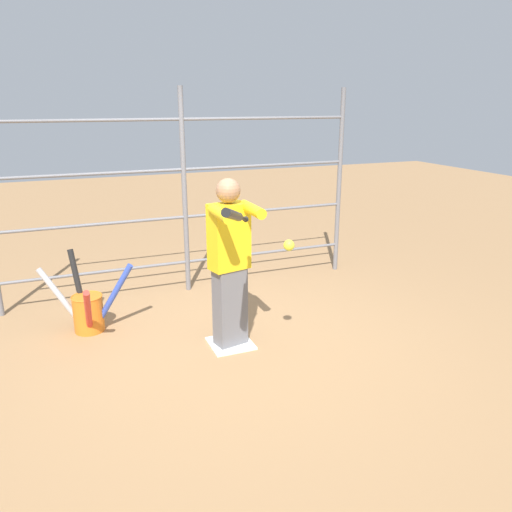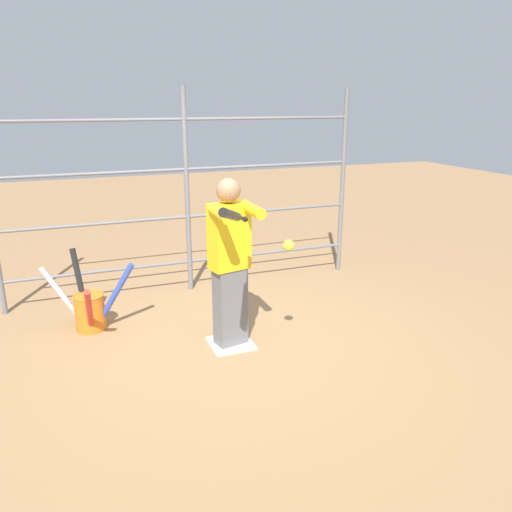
{
  "view_description": "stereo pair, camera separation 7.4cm",
  "coord_description": "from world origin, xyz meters",
  "px_view_note": "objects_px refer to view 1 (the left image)",
  "views": [
    {
      "loc": [
        1.41,
        4.13,
        2.25
      ],
      "look_at": [
        -0.19,
        0.19,
        0.93
      ],
      "focal_mm": 35.0,
      "sensor_mm": 36.0,
      "label": 1
    },
    {
      "loc": [
        1.34,
        4.16,
        2.25
      ],
      "look_at": [
        -0.19,
        0.19,
        0.93
      ],
      "focal_mm": 35.0,
      "sensor_mm": 36.0,
      "label": 2
    }
  ],
  "objects_px": {
    "baseball_bat_swinging": "(235,215)",
    "bat_bucket": "(88,309)",
    "softball_in_flight": "(289,245)",
    "batter": "(230,259)"
  },
  "relations": [
    {
      "from": "baseball_bat_swinging",
      "to": "bat_bucket",
      "type": "relative_size",
      "value": 0.79
    },
    {
      "from": "batter",
      "to": "softball_in_flight",
      "type": "xyz_separation_m",
      "value": [
        -0.38,
        0.45,
        0.21
      ]
    },
    {
      "from": "softball_in_flight",
      "to": "bat_bucket",
      "type": "distance_m",
      "value": 2.24
    },
    {
      "from": "baseball_bat_swinging",
      "to": "softball_in_flight",
      "type": "distance_m",
      "value": 0.83
    },
    {
      "from": "batter",
      "to": "bat_bucket",
      "type": "xyz_separation_m",
      "value": [
        1.24,
        -0.84,
        -0.63
      ]
    },
    {
      "from": "baseball_bat_swinging",
      "to": "batter",
      "type": "bearing_deg",
      "value": -106.34
    },
    {
      "from": "batter",
      "to": "bat_bucket",
      "type": "distance_m",
      "value": 1.63
    },
    {
      "from": "softball_in_flight",
      "to": "batter",
      "type": "bearing_deg",
      "value": -50.02
    },
    {
      "from": "softball_in_flight",
      "to": "bat_bucket",
      "type": "height_order",
      "value": "softball_in_flight"
    },
    {
      "from": "bat_bucket",
      "to": "batter",
      "type": "bearing_deg",
      "value": 145.85
    }
  ]
}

